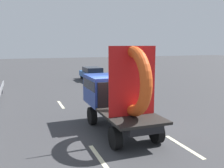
{
  "coord_description": "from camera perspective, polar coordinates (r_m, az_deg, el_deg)",
  "views": [
    {
      "loc": [
        -4.18,
        -9.97,
        3.78
      ],
      "look_at": [
        -0.18,
        0.79,
        1.95
      ],
      "focal_mm": 40.58,
      "sensor_mm": 36.0,
      "label": 1
    }
  ],
  "objects": [
    {
      "name": "lane_dash_right_far",
      "position": [
        16.8,
        -0.32,
        -3.96
      ],
      "size": [
        0.16,
        2.88,
        0.01
      ],
      "primitive_type": "cube",
      "rotation": [
        0.0,
        0.0,
        1.57
      ],
      "color": "beige",
      "rests_on": "ground_plane"
    },
    {
      "name": "distant_sedan",
      "position": [
        26.56,
        -4.47,
        2.43
      ],
      "size": [
        1.81,
        4.23,
        1.38
      ],
      "color": "black",
      "rests_on": "ground_plane"
    },
    {
      "name": "ground_plane",
      "position": [
        11.45,
        2.27,
        -10.24
      ],
      "size": [
        120.0,
        120.0,
        0.0
      ],
      "primitive_type": "plane",
      "color": "#38383A"
    },
    {
      "name": "lane_dash_left_far",
      "position": [
        16.28,
        -11.46,
        -4.57
      ],
      "size": [
        0.16,
        2.06,
        0.01
      ],
      "primitive_type": "cube",
      "rotation": [
        0.0,
        0.0,
        1.57
      ],
      "color": "beige",
      "rests_on": "ground_plane"
    },
    {
      "name": "flatbed_truck",
      "position": [
        11.16,
        0.99,
        -1.93
      ],
      "size": [
        2.02,
        5.01,
        3.71
      ],
      "color": "black",
      "rests_on": "ground_plane"
    },
    {
      "name": "lane_dash_right_near",
      "position": [
        10.06,
        15.83,
        -13.36
      ],
      "size": [
        0.16,
        2.3,
        0.01
      ],
      "primitive_type": "cube",
      "rotation": [
        0.0,
        0.0,
        1.57
      ],
      "color": "beige",
      "rests_on": "ground_plane"
    },
    {
      "name": "lane_dash_left_near",
      "position": [
        8.57,
        -2.22,
        -17.1
      ],
      "size": [
        0.16,
        2.79,
        0.01
      ],
      "primitive_type": "cube",
      "rotation": [
        0.0,
        0.0,
        1.57
      ],
      "color": "beige",
      "rests_on": "ground_plane"
    }
  ]
}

